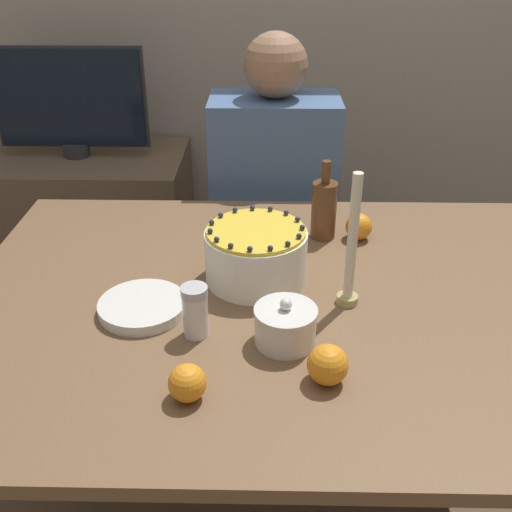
# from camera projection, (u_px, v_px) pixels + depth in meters

# --- Properties ---
(dining_table) EXTENTS (1.41, 1.02, 0.74)m
(dining_table) POSITION_uv_depth(u_px,v_px,m) (278.00, 336.00, 1.36)
(dining_table) COLOR brown
(dining_table) RESTS_ON ground_plane
(cake) EXTENTS (0.23, 0.23, 0.14)m
(cake) POSITION_uv_depth(u_px,v_px,m) (256.00, 254.00, 1.34)
(cake) COLOR white
(cake) RESTS_ON dining_table
(sugar_bowl) EXTENTS (0.12, 0.12, 0.10)m
(sugar_bowl) POSITION_uv_depth(u_px,v_px,m) (285.00, 325.00, 1.15)
(sugar_bowl) COLOR silver
(sugar_bowl) RESTS_ON dining_table
(sugar_shaker) EXTENTS (0.05, 0.05, 0.11)m
(sugar_shaker) POSITION_uv_depth(u_px,v_px,m) (195.00, 311.00, 1.16)
(sugar_shaker) COLOR white
(sugar_shaker) RESTS_ON dining_table
(plate_stack) EXTENTS (0.18, 0.18, 0.02)m
(plate_stack) POSITION_uv_depth(u_px,v_px,m) (143.00, 306.00, 1.25)
(plate_stack) COLOR silver
(plate_stack) RESTS_ON dining_table
(candle) EXTENTS (0.05, 0.05, 0.30)m
(candle) POSITION_uv_depth(u_px,v_px,m) (351.00, 253.00, 1.23)
(candle) COLOR tan
(candle) RESTS_ON dining_table
(bottle) EXTENTS (0.06, 0.06, 0.21)m
(bottle) POSITION_uv_depth(u_px,v_px,m) (324.00, 209.00, 1.52)
(bottle) COLOR brown
(bottle) RESTS_ON dining_table
(orange_fruit_0) EXTENTS (0.07, 0.07, 0.07)m
(orange_fruit_0) POSITION_uv_depth(u_px,v_px,m) (187.00, 383.00, 1.01)
(orange_fruit_0) COLOR orange
(orange_fruit_0) RESTS_ON dining_table
(orange_fruit_1) EXTENTS (0.07, 0.07, 0.07)m
(orange_fruit_1) POSITION_uv_depth(u_px,v_px,m) (328.00, 365.00, 1.05)
(orange_fruit_1) COLOR orange
(orange_fruit_1) RESTS_ON dining_table
(orange_fruit_2) EXTENTS (0.07, 0.07, 0.07)m
(orange_fruit_2) POSITION_uv_depth(u_px,v_px,m) (359.00, 227.00, 1.53)
(orange_fruit_2) COLOR orange
(orange_fruit_2) RESTS_ON dining_table
(person_man_blue_shirt) EXTENTS (0.40, 0.34, 1.19)m
(person_man_blue_shirt) POSITION_uv_depth(u_px,v_px,m) (273.00, 239.00, 2.04)
(person_man_blue_shirt) COLOR #473D33
(person_man_blue_shirt) RESTS_ON ground_plane
(side_cabinet) EXTENTS (0.82, 0.49, 0.66)m
(side_cabinet) POSITION_uv_depth(u_px,v_px,m) (89.00, 232.00, 2.49)
(side_cabinet) COLOR brown
(side_cabinet) RESTS_ON ground_plane
(tv_monitor) EXTENTS (0.57, 0.10, 0.41)m
(tv_monitor) POSITION_uv_depth(u_px,v_px,m) (69.00, 101.00, 2.22)
(tv_monitor) COLOR #2D2D33
(tv_monitor) RESTS_ON side_cabinet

